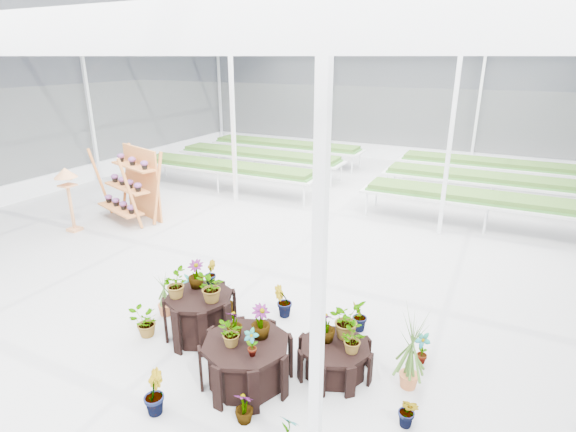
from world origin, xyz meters
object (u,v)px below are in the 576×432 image
at_px(plinth_tall, 201,316).
at_px(plinth_mid, 247,362).
at_px(shelf_rack, 128,185).
at_px(bird_table, 70,200).
at_px(plinth_low, 335,359).

bearing_deg(plinth_tall, plinth_mid, -26.57).
relative_size(plinth_mid, shelf_rack, 0.63).
bearing_deg(plinth_mid, bird_table, 157.17).
height_order(shelf_rack, bird_table, shelf_rack).
height_order(plinth_low, bird_table, bird_table).
bearing_deg(plinth_low, shelf_rack, 154.12).
distance_m(plinth_tall, bird_table, 6.13).
relative_size(plinth_tall, plinth_low, 1.06).
height_order(plinth_tall, plinth_low, plinth_tall).
bearing_deg(plinth_low, plinth_mid, -145.01).
relative_size(shelf_rack, bird_table, 1.17).
bearing_deg(shelf_rack, bird_table, -99.35).
distance_m(shelf_rack, bird_table, 1.47).
bearing_deg(plinth_mid, plinth_low, 34.99).
height_order(plinth_mid, shelf_rack, shelf_rack).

